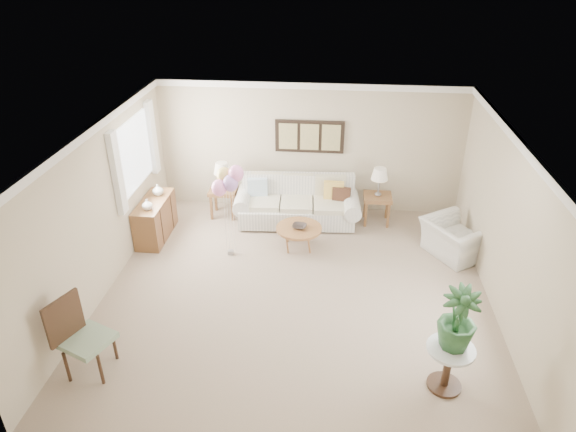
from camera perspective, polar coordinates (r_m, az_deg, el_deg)
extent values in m
plane|color=tan|center=(8.24, 0.92, -8.49)|extent=(6.00, 6.00, 0.00)
cube|color=#BAAC94|center=(10.25, 2.40, 7.55)|extent=(6.00, 0.04, 2.60)
cube|color=#BAAC94|center=(5.13, -1.91, -16.93)|extent=(6.00, 0.04, 2.60)
cube|color=#BAAC94|center=(8.29, -20.13, 0.46)|extent=(0.04, 6.00, 2.60)
cube|color=#BAAC94|center=(7.91, 23.21, -1.54)|extent=(0.04, 6.00, 2.60)
cube|color=white|center=(7.00, 1.08, 8.73)|extent=(6.00, 6.00, 0.02)
cube|color=white|center=(9.85, 2.53, 14.24)|extent=(6.00, 0.06, 0.12)
cube|color=white|center=(7.82, -21.44, 8.51)|extent=(0.06, 6.00, 0.12)
cube|color=white|center=(7.41, 24.79, 6.81)|extent=(0.06, 6.00, 0.12)
cube|color=white|center=(9.39, -16.75, 6.63)|extent=(0.04, 1.40, 1.20)
cube|color=white|center=(8.65, -18.46, 4.50)|extent=(0.10, 0.22, 1.40)
cube|color=white|center=(10.12, -14.85, 8.44)|extent=(0.10, 0.22, 1.40)
cube|color=black|center=(10.14, 2.41, 8.81)|extent=(1.35, 0.04, 0.65)
cube|color=#8C8C59|center=(10.14, 0.01, 8.85)|extent=(0.36, 0.02, 0.52)
cube|color=#8C8C59|center=(10.11, 2.41, 8.76)|extent=(0.36, 0.02, 0.52)
cube|color=#8C8C59|center=(10.10, 4.81, 8.66)|extent=(0.36, 0.02, 0.52)
cube|color=silver|center=(10.07, 0.98, 0.41)|extent=(2.26, 1.04, 0.36)
cube|color=silver|center=(10.18, 1.15, 3.28)|extent=(2.22, 0.36, 0.55)
cylinder|color=silver|center=(10.09, -5.00, 1.85)|extent=(0.38, 0.92, 0.32)
cylinder|color=silver|center=(9.94, 7.06, 1.31)|extent=(0.38, 0.92, 0.32)
cube|color=beige|center=(9.99, -2.66, 1.57)|extent=(0.65, 0.76, 0.12)
cube|color=beige|center=(9.92, 0.96, 1.41)|extent=(0.65, 0.76, 0.12)
cube|color=beige|center=(9.90, 4.62, 1.24)|extent=(0.65, 0.76, 0.12)
cube|color=#ADC9DC|center=(10.06, -3.41, 3.16)|extent=(0.38, 0.12, 0.38)
cube|color=gold|center=(9.95, 5.10, 2.80)|extent=(0.38, 0.12, 0.38)
cube|color=#3D2417|center=(9.92, 5.95, 2.27)|extent=(0.34, 0.10, 0.34)
cube|color=silver|center=(10.16, 0.97, -0.59)|extent=(2.01, 0.80, 0.04)
cube|color=brown|center=(10.27, -7.21, 2.80)|extent=(0.54, 0.49, 0.08)
cube|color=brown|center=(10.28, -8.51, 0.90)|extent=(0.05, 0.05, 0.51)
cube|color=brown|center=(10.18, -6.16, 0.80)|extent=(0.05, 0.05, 0.51)
cube|color=brown|center=(10.61, -8.03, 1.87)|extent=(0.05, 0.05, 0.51)
cube|color=brown|center=(10.52, -5.75, 1.78)|extent=(0.05, 0.05, 0.51)
cube|color=brown|center=(10.08, 9.93, 2.07)|extent=(0.54, 0.49, 0.08)
cube|color=brown|center=(10.02, 8.63, 0.13)|extent=(0.05, 0.05, 0.51)
cube|color=brown|center=(10.06, 11.07, 0.02)|extent=(0.05, 0.05, 0.51)
cube|color=brown|center=(10.37, 8.56, 1.15)|extent=(0.05, 0.05, 0.51)
cube|color=brown|center=(10.40, 10.92, 1.04)|extent=(0.05, 0.05, 0.51)
cylinder|color=gray|center=(10.24, -7.23, 3.14)|extent=(0.13, 0.13, 0.06)
cylinder|color=gray|center=(10.17, -7.29, 4.00)|extent=(0.04, 0.04, 0.28)
cone|color=silver|center=(10.07, -7.38, 5.31)|extent=(0.32, 0.32, 0.22)
cylinder|color=gray|center=(10.05, 9.96, 2.41)|extent=(0.13, 0.13, 0.06)
cylinder|color=gray|center=(9.97, 10.04, 3.29)|extent=(0.04, 0.04, 0.28)
cone|color=silver|center=(9.87, 10.17, 4.63)|extent=(0.32, 0.32, 0.23)
cylinder|color=#9E7C43|center=(9.16, 1.23, -1.39)|extent=(0.82, 0.82, 0.05)
cylinder|color=#9E7C43|center=(9.42, 2.49, -1.96)|extent=(0.03, 0.03, 0.37)
cylinder|color=#9E7C43|center=(9.45, 0.13, -1.85)|extent=(0.03, 0.03, 0.37)
cylinder|color=#9E7C43|center=(9.12, -0.10, -3.07)|extent=(0.03, 0.03, 0.37)
cylinder|color=#9E7C43|center=(9.09, 2.34, -3.19)|extent=(0.03, 0.03, 0.37)
imported|color=#302725|center=(9.11, 1.28, -1.18)|extent=(0.29, 0.29, 0.06)
imported|color=silver|center=(9.44, 17.99, -2.44)|extent=(1.28, 1.32, 0.65)
cylinder|color=silver|center=(6.65, 17.66, -13.90)|extent=(0.58, 0.58, 0.04)
cylinder|color=#3B2618|center=(6.86, 17.27, -15.85)|extent=(0.10, 0.10, 0.58)
cylinder|color=#3B2618|center=(7.06, 16.91, -17.59)|extent=(0.43, 0.43, 0.01)
imported|color=#1F4B25|center=(6.41, 18.37, -10.81)|extent=(0.48, 0.48, 0.82)
cube|color=gray|center=(7.11, -21.38, -12.73)|extent=(0.72, 0.72, 0.08)
cylinder|color=#3B2618|center=(7.24, -23.35, -15.17)|extent=(0.04, 0.04, 0.45)
cylinder|color=#3B2618|center=(7.05, -20.09, -15.75)|extent=(0.04, 0.04, 0.45)
cylinder|color=#3B2618|center=(7.51, -21.85, -12.97)|extent=(0.04, 0.04, 0.45)
cylinder|color=#3B2618|center=(7.34, -18.71, -13.45)|extent=(0.04, 0.04, 0.45)
cube|color=#3B2618|center=(7.02, -23.64, -10.40)|extent=(0.25, 0.50, 0.60)
cube|color=brown|center=(9.84, -14.54, -0.31)|extent=(0.45, 1.20, 0.74)
cube|color=#3B2618|center=(9.59, -15.07, -1.16)|extent=(0.46, 0.02, 0.70)
cube|color=#3B2618|center=(10.08, -13.97, 0.51)|extent=(0.46, 0.02, 0.70)
imported|color=silver|center=(9.35, -15.39, 1.26)|extent=(0.24, 0.24, 0.19)
imported|color=#B7BFB3|center=(9.84, -14.28, 2.85)|extent=(0.24, 0.24, 0.21)
cube|color=gray|center=(9.21, -6.38, -4.01)|extent=(0.09, 0.09, 0.07)
ellipsoid|color=#FE8CD3|center=(8.59, -7.65, 3.12)|extent=(0.26, 0.26, 0.30)
cylinder|color=silver|center=(8.91, -6.98, -0.88)|extent=(0.01, 0.01, 1.09)
ellipsoid|color=#B17FD4|center=(8.54, -6.40, 3.64)|extent=(0.26, 0.26, 0.30)
cylinder|color=silver|center=(8.88, -6.38, -0.64)|extent=(0.01, 0.01, 1.17)
ellipsoid|color=#DCC162|center=(8.64, -7.10, 4.48)|extent=(0.26, 0.26, 0.30)
cylinder|color=silver|center=(8.93, -6.71, -0.22)|extent=(0.01, 0.01, 1.25)
ellipsoid|color=#FE8CD3|center=(8.52, -5.79, 4.72)|extent=(0.26, 0.26, 0.30)
cylinder|color=silver|center=(8.86, -6.08, -0.13)|extent=(0.01, 0.01, 1.32)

